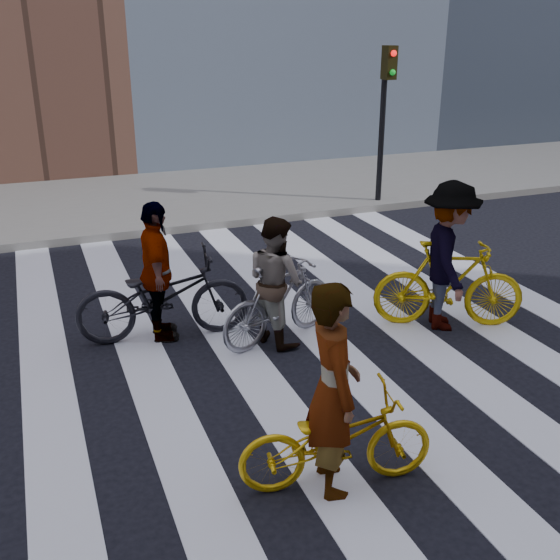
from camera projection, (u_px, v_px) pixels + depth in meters
ground at (280, 344)px, 8.13m from camera, size 100.00×100.00×0.00m
sidewalk_far at (158, 199)px, 14.61m from camera, size 100.00×5.00×0.15m
zebra_crosswalk at (280, 343)px, 8.12m from camera, size 8.25×10.00×0.01m
traffic_signal at (385, 99)px, 13.41m from camera, size 0.22×0.42×3.33m
bike_yellow_left at (336, 440)px, 5.50m from camera, size 1.75×0.87×0.88m
bike_silver_mid at (279, 301)px, 8.05m from camera, size 1.80×1.04×1.04m
bike_yellow_right at (449, 284)px, 8.44m from camera, size 1.97×1.29×1.16m
bike_dark_rear at (163, 296)px, 8.10m from camera, size 2.20×0.99×1.12m
rider_left at (333, 389)px, 5.31m from camera, size 0.56×0.75×1.87m
rider_mid at (275, 281)px, 7.94m from camera, size 0.83×0.94×1.61m
rider_right at (448, 256)px, 8.28m from camera, size 1.17×1.43×1.93m
rider_rear at (157, 272)px, 7.97m from camera, size 0.55×1.08×1.77m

